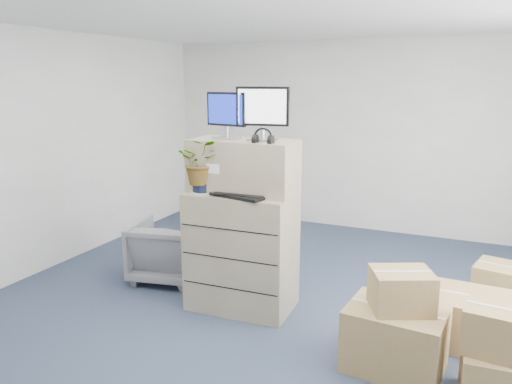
# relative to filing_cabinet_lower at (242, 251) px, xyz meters

# --- Properties ---
(ground) EXTENTS (7.00, 7.00, 0.00)m
(ground) POSITION_rel_filing_cabinet_lower_xyz_m (0.41, -0.34, -0.59)
(ground) COLOR #2A324D
(ground) RESTS_ON ground
(wall_back) EXTENTS (6.00, 0.02, 2.80)m
(wall_back) POSITION_rel_filing_cabinet_lower_xyz_m (0.41, 3.17, 0.81)
(wall_back) COLOR #BBB9B1
(wall_back) RESTS_ON ground
(filing_cabinet_lower) EXTENTS (1.03, 0.65, 1.17)m
(filing_cabinet_lower) POSITION_rel_filing_cabinet_lower_xyz_m (0.00, 0.00, 0.00)
(filing_cabinet_lower) COLOR gray
(filing_cabinet_lower) RESTS_ON ground
(filing_cabinet_upper) EXTENTS (1.02, 0.54, 0.50)m
(filing_cabinet_upper) POSITION_rel_filing_cabinet_lower_xyz_m (-0.00, 0.06, 0.84)
(filing_cabinet_upper) COLOR gray
(filing_cabinet_upper) RESTS_ON filing_cabinet_lower
(monitor_left) EXTENTS (0.44, 0.21, 0.44)m
(monitor_left) POSITION_rel_filing_cabinet_lower_xyz_m (-0.18, 0.06, 1.33)
(monitor_left) COLOR #99999E
(monitor_left) RESTS_ON filing_cabinet_upper
(monitor_right) EXTENTS (0.50, 0.23, 0.49)m
(monitor_right) POSITION_rel_filing_cabinet_lower_xyz_m (0.19, 0.06, 1.37)
(monitor_right) COLOR #99999E
(monitor_right) RESTS_ON filing_cabinet_upper
(headphones) EXTENTS (0.18, 0.03, 0.18)m
(headphones) POSITION_rel_filing_cabinet_lower_xyz_m (0.27, -0.11, 1.14)
(headphones) COLOR black
(headphones) RESTS_ON filing_cabinet_upper
(keyboard) EXTENTS (0.57, 0.33, 0.03)m
(keyboard) POSITION_rel_filing_cabinet_lower_xyz_m (0.06, -0.17, 0.60)
(keyboard) COLOR black
(keyboard) RESTS_ON filing_cabinet_lower
(mouse) EXTENTS (0.12, 0.08, 0.04)m
(mouse) POSITION_rel_filing_cabinet_lower_xyz_m (0.30, -0.05, 0.61)
(mouse) COLOR silver
(mouse) RESTS_ON filing_cabinet_lower
(water_bottle) EXTENTS (0.09, 0.09, 0.31)m
(water_bottle) POSITION_rel_filing_cabinet_lower_xyz_m (0.08, 0.04, 0.74)
(water_bottle) COLOR #9B9DA3
(water_bottle) RESTS_ON filing_cabinet_lower
(phone_dock) EXTENTS (0.06, 0.05, 0.13)m
(phone_dock) POSITION_rel_filing_cabinet_lower_xyz_m (-0.09, 0.03, 0.63)
(phone_dock) COLOR silver
(phone_dock) RESTS_ON filing_cabinet_lower
(external_drive) EXTENTS (0.26, 0.22, 0.07)m
(external_drive) POSITION_rel_filing_cabinet_lower_xyz_m (0.33, 0.09, 0.62)
(external_drive) COLOR black
(external_drive) RESTS_ON filing_cabinet_lower
(tissue_box) EXTENTS (0.26, 0.15, 0.09)m
(tissue_box) POSITION_rel_filing_cabinet_lower_xyz_m (0.31, 0.08, 0.70)
(tissue_box) COLOR #3C87CD
(tissue_box) RESTS_ON external_drive
(potted_plant) EXTENTS (0.50, 0.53, 0.43)m
(potted_plant) POSITION_rel_filing_cabinet_lower_xyz_m (-0.34, -0.17, 0.83)
(potted_plant) COLOR #AAC19B
(potted_plant) RESTS_ON filing_cabinet_lower
(office_chair) EXTENTS (0.84, 0.80, 0.74)m
(office_chair) POSITION_rel_filing_cabinet_lower_xyz_m (-1.08, 0.29, -0.22)
(office_chair) COLOR slate
(office_chair) RESTS_ON ground
(cardboard_boxes) EXTENTS (1.66, 2.02, 0.82)m
(cardboard_boxes) POSITION_rel_filing_cabinet_lower_xyz_m (2.01, -0.08, -0.30)
(cardboard_boxes) COLOR #936E47
(cardboard_boxes) RESTS_ON ground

